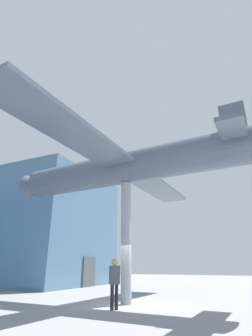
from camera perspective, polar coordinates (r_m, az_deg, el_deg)
The scene contains 5 objects.
ground_plane at distance 12.99m, azimuth 0.00°, elevation -27.57°, with size 80.00×80.00×0.00m, color gray.
glass_pavilion_right at distance 28.45m, azimuth -21.75°, elevation -12.52°, with size 10.31×16.00×10.28m.
support_pylon_central at distance 12.95m, azimuth 0.00°, elevation -15.21°, with size 0.49×0.49×5.59m.
suspended_airplane at distance 13.84m, azimuth -0.55°, elevation -0.05°, with size 16.32×13.86×3.03m.
visitor_person at distance 11.37m, azimuth -2.52°, elevation -22.94°, with size 0.44×0.44×1.89m.
Camera 1 is at (-11.72, -5.37, 1.60)m, focal length 28.00 mm.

